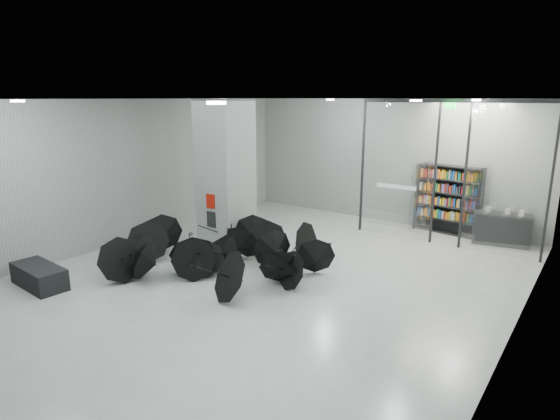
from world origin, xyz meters
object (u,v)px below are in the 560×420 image
Objects in this scene: shop_counter at (502,229)px; umbrella_cluster at (220,258)px; bookshelf at (448,200)px; column at (226,174)px; bench at (39,276)px.

umbrella_cluster is (-5.04, -6.10, -0.14)m from shop_counter.
bookshelf is 0.39× the size of umbrella_cluster.
column is at bearing 127.24° from umbrella_cluster.
bench is (-1.29, -4.67, -1.76)m from column.
umbrella_cluster reaches higher than bench.
column is at bearing -126.34° from bookshelf.
bookshelf is 1.39× the size of shop_counter.
bench is 0.99× the size of shop_counter.
shop_counter is (7.56, 9.15, 0.21)m from bench.
umbrella_cluster is (1.23, -1.62, -1.70)m from column.
bench is at bearing -129.55° from umbrella_cluster.
umbrella_cluster is (-3.43, -6.37, -0.73)m from bookshelf.
bookshelf is at bearing 45.53° from column.
umbrella_cluster is (2.52, 3.05, 0.07)m from bench.
bench is at bearing -114.15° from bookshelf.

